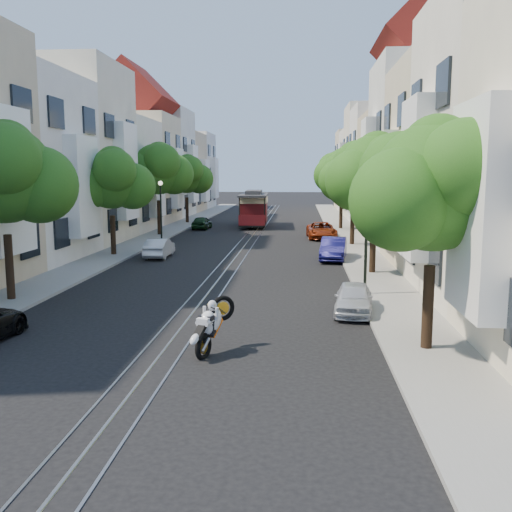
% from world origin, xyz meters
% --- Properties ---
extents(ground, '(200.00, 200.00, 0.00)m').
position_xyz_m(ground, '(0.00, 28.00, 0.00)').
color(ground, black).
rests_on(ground, ground).
extents(sidewalk_east, '(2.50, 80.00, 0.12)m').
position_xyz_m(sidewalk_east, '(7.25, 28.00, 0.06)').
color(sidewalk_east, gray).
rests_on(sidewalk_east, ground).
extents(sidewalk_west, '(2.50, 80.00, 0.12)m').
position_xyz_m(sidewalk_west, '(-7.25, 28.00, 0.06)').
color(sidewalk_west, gray).
rests_on(sidewalk_west, ground).
extents(rail_left, '(0.06, 80.00, 0.02)m').
position_xyz_m(rail_left, '(-0.55, 28.00, 0.01)').
color(rail_left, gray).
rests_on(rail_left, ground).
extents(rail_slot, '(0.06, 80.00, 0.02)m').
position_xyz_m(rail_slot, '(0.00, 28.00, 0.01)').
color(rail_slot, gray).
rests_on(rail_slot, ground).
extents(rail_right, '(0.06, 80.00, 0.02)m').
position_xyz_m(rail_right, '(0.55, 28.00, 0.01)').
color(rail_right, gray).
rests_on(rail_right, ground).
extents(lane_line, '(0.08, 80.00, 0.01)m').
position_xyz_m(lane_line, '(0.00, 28.00, 0.00)').
color(lane_line, tan).
rests_on(lane_line, ground).
extents(townhouses_east, '(7.75, 72.00, 12.00)m').
position_xyz_m(townhouses_east, '(11.87, 27.91, 5.18)').
color(townhouses_east, beige).
rests_on(townhouses_east, ground).
extents(townhouses_west, '(7.75, 72.00, 11.76)m').
position_xyz_m(townhouses_west, '(-11.87, 27.91, 5.08)').
color(townhouses_west, silver).
rests_on(townhouses_west, ground).
extents(tree_e_a, '(4.72, 3.87, 6.27)m').
position_xyz_m(tree_e_a, '(7.26, -3.02, 4.40)').
color(tree_e_a, black).
rests_on(tree_e_a, ground).
extents(tree_e_b, '(4.93, 4.08, 6.68)m').
position_xyz_m(tree_e_b, '(7.26, 8.98, 4.73)').
color(tree_e_b, black).
rests_on(tree_e_b, ground).
extents(tree_e_c, '(4.84, 3.99, 6.52)m').
position_xyz_m(tree_e_c, '(7.26, 19.98, 4.60)').
color(tree_e_c, black).
rests_on(tree_e_c, ground).
extents(tree_e_d, '(5.01, 4.16, 6.85)m').
position_xyz_m(tree_e_d, '(7.26, 30.98, 4.87)').
color(tree_e_d, black).
rests_on(tree_e_d, ground).
extents(tree_w_a, '(4.93, 4.08, 6.68)m').
position_xyz_m(tree_w_a, '(-7.14, 1.98, 4.73)').
color(tree_w_a, black).
rests_on(tree_w_a, ground).
extents(tree_w_b, '(4.72, 3.87, 6.27)m').
position_xyz_m(tree_w_b, '(-7.14, 13.98, 4.40)').
color(tree_w_b, black).
rests_on(tree_w_b, ground).
extents(tree_w_c, '(5.13, 4.28, 7.09)m').
position_xyz_m(tree_w_c, '(-7.14, 24.98, 5.07)').
color(tree_w_c, black).
rests_on(tree_w_c, ground).
extents(tree_w_d, '(4.84, 3.99, 6.52)m').
position_xyz_m(tree_w_d, '(-7.14, 35.98, 4.60)').
color(tree_w_d, black).
rests_on(tree_w_d, ground).
extents(lamp_east, '(0.32, 0.32, 4.16)m').
position_xyz_m(lamp_east, '(6.30, 4.00, 2.85)').
color(lamp_east, black).
rests_on(lamp_east, ground).
extents(lamp_west, '(0.32, 0.32, 4.16)m').
position_xyz_m(lamp_west, '(-6.30, 22.00, 2.85)').
color(lamp_west, black).
rests_on(lamp_west, ground).
extents(sportbike_rider, '(0.96, 1.72, 1.54)m').
position_xyz_m(sportbike_rider, '(1.34, -3.61, 0.83)').
color(sportbike_rider, black).
rests_on(sportbike_rider, ground).
extents(cable_car, '(2.68, 7.85, 2.99)m').
position_xyz_m(cable_car, '(-0.50, 33.31, 1.77)').
color(cable_car, black).
rests_on(cable_car, ground).
extents(parked_car_e_near, '(1.62, 3.30, 1.08)m').
position_xyz_m(parked_car_e_near, '(5.60, 1.15, 0.54)').
color(parked_car_e_near, '#B3B8C0').
rests_on(parked_car_e_near, ground).
extents(parked_car_e_mid, '(1.77, 3.97, 1.27)m').
position_xyz_m(parked_car_e_mid, '(5.60, 13.51, 0.63)').
color(parked_car_e_mid, '#0E0E46').
rests_on(parked_car_e_mid, ground).
extents(parked_car_e_far, '(2.28, 4.53, 1.23)m').
position_xyz_m(parked_car_e_far, '(5.31, 23.96, 0.61)').
color(parked_car_e_far, maroon).
rests_on(parked_car_e_far, ground).
extents(parked_car_w_mid, '(1.23, 3.39, 1.11)m').
position_xyz_m(parked_car_w_mid, '(-4.40, 13.73, 0.56)').
color(parked_car_w_mid, silver).
rests_on(parked_car_w_mid, ground).
extents(parked_car_w_far, '(1.46, 3.36, 1.13)m').
position_xyz_m(parked_car_w_far, '(-4.81, 30.43, 0.56)').
color(parked_car_w_far, black).
rests_on(parked_car_w_far, ground).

